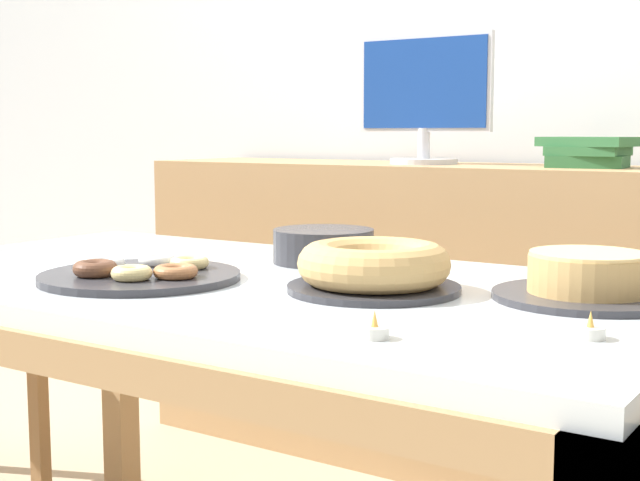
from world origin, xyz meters
The scene contains 12 objects.
wall_back centered at (0.00, 1.39, 1.30)m, with size 8.00×0.10×2.60m, color silver.
dining_table centered at (0.00, 0.00, 0.64)m, with size 1.62×0.87×0.72m.
sideboard centered at (0.00, 1.09, 0.45)m, with size 2.15×0.44×0.90m.
computer_monitor centered at (-0.19, 1.09, 1.09)m, with size 0.42×0.20×0.38m.
book_stack centered at (0.30, 1.09, 0.94)m, with size 0.25×0.19×0.08m.
cake_chocolate_round centered at (0.59, 0.13, 0.76)m, with size 0.31×0.31×0.08m.
cake_golden_bundt centered at (0.26, 0.00, 0.77)m, with size 0.30×0.30×0.08m.
pastry_platter centered at (-0.15, -0.13, 0.74)m, with size 0.37×0.37×0.04m.
plate_stack centered at (0.01, 0.24, 0.76)m, with size 0.21×0.21×0.07m.
tealight_near_front centered at (0.68, -0.15, 0.73)m, with size 0.04×0.04×0.04m.
tealight_centre centered at (0.14, 0.35, 0.73)m, with size 0.04×0.04×0.04m.
tealight_left_edge centered at (0.44, -0.30, 0.73)m, with size 0.04×0.04×0.04m.
Camera 1 is at (1.01, -1.30, 0.99)m, focal length 50.00 mm.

